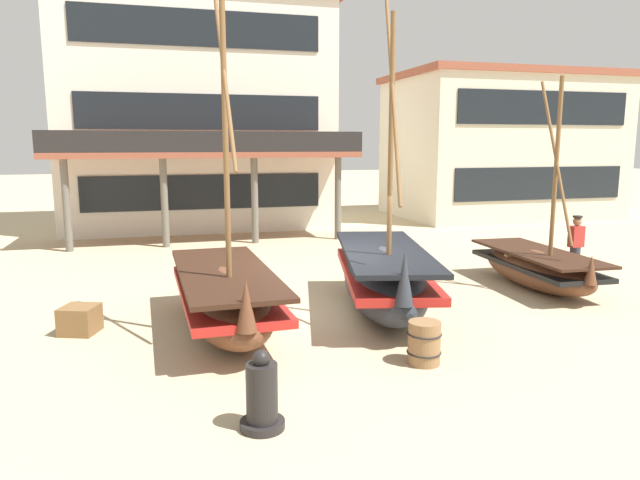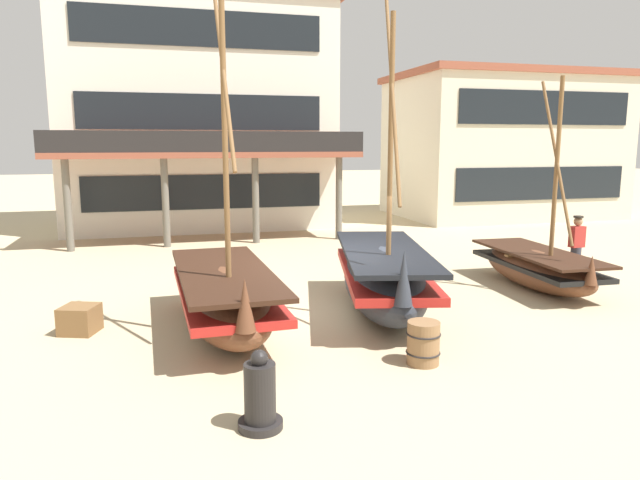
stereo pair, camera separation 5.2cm
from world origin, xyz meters
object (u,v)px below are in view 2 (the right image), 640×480
(fishing_boat_far_right, at_px, (538,267))
(capstan_winch, at_px, (260,397))
(fisherman_by_hull, at_px, (576,249))
(harbor_building_main, at_px, (198,116))
(cargo_crate, at_px, (80,319))
(harbor_building_annex, at_px, (501,146))
(fishing_boat_near_left, at_px, (384,277))
(fishing_boat_centre_large, at_px, (225,296))
(wooden_barrel, at_px, (423,343))

(fishing_boat_far_right, relative_size, capstan_winch, 4.90)
(fisherman_by_hull, height_order, harbor_building_main, harbor_building_main)
(cargo_crate, distance_m, harbor_building_annex, 22.48)
(fishing_boat_near_left, xyz_separation_m, cargo_crate, (-5.97, 0.24, -0.49))
(fishing_boat_centre_large, bearing_deg, cargo_crate, 168.60)
(harbor_building_main, bearing_deg, fishing_boat_far_right, -62.64)
(fishing_boat_far_right, xyz_separation_m, fisherman_by_hull, (1.39, 0.38, 0.32))
(fishing_boat_near_left, height_order, harbor_building_main, harbor_building_main)
(harbor_building_main, height_order, harbor_building_annex, harbor_building_main)
(fisherman_by_hull, bearing_deg, harbor_building_annex, 65.57)
(cargo_crate, relative_size, harbor_building_main, 0.06)
(fisherman_by_hull, height_order, capstan_winch, fisherman_by_hull)
(fisherman_by_hull, distance_m, capstan_winch, 10.68)
(fishing_boat_near_left, distance_m, cargo_crate, 5.99)
(fishing_boat_far_right, relative_size, harbor_building_main, 0.45)
(fishing_boat_far_right, bearing_deg, capstan_winch, -146.01)
(cargo_crate, relative_size, harbor_building_annex, 0.06)
(fishing_boat_near_left, xyz_separation_m, fishing_boat_centre_large, (-3.32, -0.29, -0.10))
(fishing_boat_far_right, height_order, fisherman_by_hull, fishing_boat_far_right)
(fishing_boat_near_left, xyz_separation_m, wooden_barrel, (-0.45, -2.87, -0.40))
(capstan_winch, relative_size, wooden_barrel, 1.46)
(fishing_boat_far_right, bearing_deg, wooden_barrel, -141.92)
(capstan_winch, distance_m, harbor_building_main, 19.48)
(fishing_boat_centre_large, xyz_separation_m, wooden_barrel, (2.87, -2.58, -0.31))
(capstan_winch, xyz_separation_m, wooden_barrel, (2.87, 1.41, -0.06))
(fishing_boat_near_left, height_order, capstan_winch, fishing_boat_near_left)
(fishing_boat_far_right, distance_m, wooden_barrel, 6.15)
(cargo_crate, bearing_deg, capstan_winch, -59.63)
(fisherman_by_hull, bearing_deg, cargo_crate, -174.84)
(harbor_building_annex, bearing_deg, capstan_winch, -129.13)
(fisherman_by_hull, xyz_separation_m, capstan_winch, (-9.10, -5.58, -0.42))
(fishing_boat_near_left, distance_m, fishing_boat_far_right, 4.49)
(fishing_boat_near_left, bearing_deg, fishing_boat_far_right, 11.83)
(fishing_boat_centre_large, bearing_deg, wooden_barrel, -41.93)
(wooden_barrel, xyz_separation_m, cargo_crate, (-5.52, 3.11, -0.09))
(fishing_boat_far_right, height_order, wooden_barrel, fishing_boat_far_right)
(fisherman_by_hull, height_order, cargo_crate, fisherman_by_hull)
(fishing_boat_far_right, xyz_separation_m, harbor_building_annex, (7.15, 13.07, 2.86))
(fishing_boat_near_left, relative_size, fisherman_by_hull, 4.07)
(fishing_boat_near_left, relative_size, harbor_building_main, 0.61)
(fishing_boat_near_left, relative_size, wooden_barrel, 9.79)
(harbor_building_main, bearing_deg, fisherman_by_hull, -57.56)
(cargo_crate, distance_m, harbor_building_main, 15.48)
(fisherman_by_hull, bearing_deg, fishing_boat_near_left, -167.32)
(wooden_barrel, height_order, cargo_crate, wooden_barrel)
(fishing_boat_centre_large, bearing_deg, fisherman_by_hull, 9.94)
(fishing_boat_centre_large, distance_m, cargo_crate, 2.73)
(fisherman_by_hull, relative_size, wooden_barrel, 2.41)
(fishing_boat_centre_large, distance_m, capstan_winch, 3.99)
(fishing_boat_near_left, bearing_deg, wooden_barrel, -98.85)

